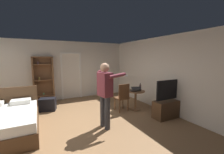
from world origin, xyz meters
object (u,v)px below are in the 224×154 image
Objects in this scene: bed at (4,123)px; tv_flatscreen at (168,106)px; bottle_on_table at (140,88)px; suitcase_dark at (48,104)px; wooden_chair at (123,96)px; bookshelf at (43,78)px; laptop at (135,90)px; person_blue_shirt at (105,91)px; side_table at (135,97)px.

bed is 4.58m from tv_flatscreen.
bottle_on_table is 3.39m from suitcase_dark.
suitcase_dark is (-2.35, 1.29, -0.32)m from wooden_chair.
laptop is (2.90, -2.50, -0.29)m from bookshelf.
suitcase_dark is (-2.83, 1.38, -0.53)m from laptop.
wooden_chair reaches higher than bottle_on_table.
bed is at bearing 179.19° from laptop.
bottle_on_table is at bearing -1.32° from bed.
person_blue_shirt is at bearing -66.81° from bookshelf.
suitcase_dark is at bearing 154.87° from bottle_on_table.
suitcase_dark is at bearing 151.25° from wooden_chair.
bottle_on_table reaches higher than laptop.
side_table is (3.94, -0.01, 0.17)m from bed.
bed is at bearing 178.68° from bottle_on_table.
wooden_chair is at bearing 169.91° from laptop.
person_blue_shirt reaches higher than tv_flatscreen.
bottle_on_table is 1.84m from person_blue_shirt.
laptop is 0.42× the size of wooden_chair.
tv_flatscreen is at bearing -64.20° from side_table.
laptop is at bearing -10.74° from suitcase_dark.
suitcase_dark is (1.07, 1.32, -0.08)m from bed.
bed is 6.99× the size of bottle_on_table.
bookshelf reaches higher than side_table.
bookshelf is 4.68× the size of laptop.
bed reaches higher than bottle_on_table.
person_blue_shirt is (-1.70, -0.69, 0.20)m from bottle_on_table.
tv_flatscreen is at bearing -20.04° from suitcase_dark.
wooden_chair is at bearing 38.48° from person_blue_shirt.
bed is 4.76× the size of laptop.
laptop is 0.20m from bottle_on_table.
tv_flatscreen is (4.45, -1.07, 0.06)m from bed.
wooden_chair is 0.56× the size of person_blue_shirt.
wooden_chair reaches higher than suitcase_dark.
tv_flatscreen is 2.19m from person_blue_shirt.
suitcase_dark is at bearing 51.13° from bed.
bottle_on_table is 0.16× the size of person_blue_shirt.
side_table is (-0.51, 1.05, 0.11)m from tv_flatscreen.
bottle_on_table is at bearing -10.62° from wooden_chair.
laptop is at bearing 167.99° from bottle_on_table.
suitcase_dark is at bearing 155.11° from side_table.
wooden_chair is (3.42, 0.03, 0.24)m from bed.
laptop is (-0.04, -0.04, 0.28)m from side_table.
bottle_on_table is at bearing -9.96° from suitcase_dark.
side_table is 0.40× the size of person_blue_shirt.
bed is at bearing 166.50° from tv_flatscreen.
side_table is 1.69× the size of laptop.
tv_flatscreen is 1.22× the size of wooden_chair.
laptop is 0.76× the size of suitcase_dark.
side_table is at bearing 115.80° from tv_flatscreen.
bottle_on_table is at bearing -12.01° from laptop.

